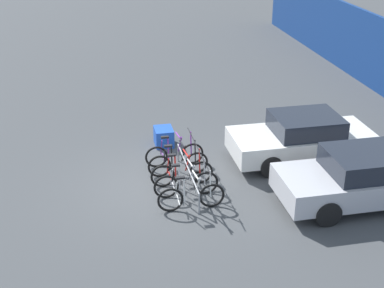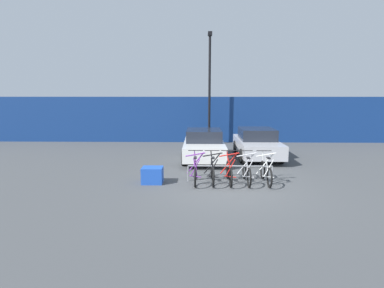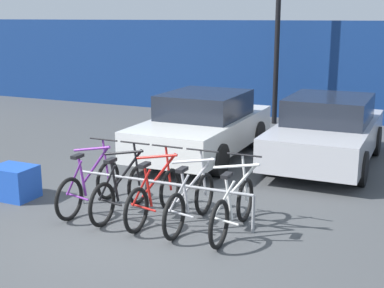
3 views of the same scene
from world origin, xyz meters
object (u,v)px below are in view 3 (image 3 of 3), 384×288
(bike_rack, at_px, (161,187))
(bicycle_silver, at_px, (190,202))
(bicycle_white, at_px, (233,208))
(cargo_crate, at_px, (14,182))
(car_white, at_px, (203,126))
(car_silver, at_px, (327,131))
(bicycle_black, at_px, (121,191))
(bicycle_red, at_px, (154,196))
(bicycle_purple, at_px, (90,186))

(bike_rack, distance_m, bicycle_silver, 0.57)
(bicycle_white, relative_size, cargo_crate, 2.44)
(bicycle_silver, xyz_separation_m, car_white, (-1.39, 3.72, 0.31))
(car_silver, bearing_deg, bicycle_black, -118.58)
(bike_rack, relative_size, bicycle_silver, 1.72)
(bike_rack, relative_size, bicycle_black, 1.72)
(bike_rack, height_order, car_silver, car_silver)
(bicycle_black, xyz_separation_m, bicycle_red, (0.57, 0.00, 0.00))
(bike_rack, relative_size, bicycle_white, 1.72)
(car_white, bearing_deg, bike_rack, -76.65)
(bike_rack, bearing_deg, bicycle_red, -107.63)
(bicycle_black, bearing_deg, car_silver, 63.65)
(bicycle_purple, relative_size, bicycle_silver, 1.00)
(bicycle_silver, relative_size, car_white, 0.41)
(bike_rack, distance_m, car_white, 3.68)
(bicycle_red, distance_m, cargo_crate, 2.62)
(bicycle_red, xyz_separation_m, bicycle_silver, (0.59, 0.00, 0.00))
(bicycle_black, xyz_separation_m, bicycle_silver, (1.16, 0.00, 0.00))
(bicycle_black, relative_size, cargo_crate, 2.44)
(bike_rack, xyz_separation_m, bicycle_silver, (0.54, -0.15, -0.10))
(bicycle_black, distance_m, bicycle_silver, 1.16)
(bicycle_black, bearing_deg, car_white, 95.78)
(bicycle_black, bearing_deg, bicycle_white, 2.23)
(bicycle_purple, xyz_separation_m, car_silver, (2.90, 4.24, 0.31))
(cargo_crate, bearing_deg, bicycle_silver, 1.58)
(bike_rack, relative_size, bicycle_red, 1.72)
(bicycle_purple, bearing_deg, car_silver, 54.83)
(bicycle_red, height_order, car_silver, car_silver)
(bicycle_red, xyz_separation_m, bicycle_white, (1.25, 0.00, 0.00))
(bicycle_white, xyz_separation_m, car_silver, (0.49, 4.24, 0.31))
(bicycle_black, relative_size, bicycle_silver, 1.00)
(bicycle_white, height_order, car_silver, car_silver)
(bicycle_purple, distance_m, bicycle_red, 1.16)
(bicycle_red, distance_m, bicycle_white, 1.25)
(bicycle_black, bearing_deg, bicycle_purple, -177.77)
(bicycle_purple, xyz_separation_m, bicycle_white, (2.41, 0.00, 0.00))
(bike_rack, bearing_deg, car_white, 103.35)
(bike_rack, relative_size, cargo_crate, 4.21)
(bicycle_silver, relative_size, bicycle_white, 1.00)
(car_silver, height_order, cargo_crate, car_silver)
(bicycle_silver, bearing_deg, car_silver, 78.71)
(bicycle_purple, relative_size, car_white, 0.41)
(cargo_crate, bearing_deg, bicycle_red, 1.93)
(bicycle_black, bearing_deg, bicycle_red, 2.23)
(bicycle_purple, xyz_separation_m, bicycle_red, (1.16, 0.00, 0.00))
(cargo_crate, bearing_deg, car_white, 64.51)
(cargo_crate, bearing_deg, bike_rack, 5.08)
(bike_rack, bearing_deg, bicycle_silver, -15.28)
(bicycle_purple, bearing_deg, bike_rack, 6.21)
(bicycle_red, bearing_deg, bicycle_white, -2.70)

